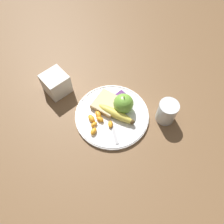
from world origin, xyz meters
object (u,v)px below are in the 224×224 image
Objects in this scene: jam_packet at (120,97)px; banana at (116,114)px; plate at (112,115)px; apple at (123,104)px; juice_glass at (167,112)px; condiment_caddy at (56,83)px; fork at (110,118)px; bread_slice at (107,103)px.

banana is at bearing -144.74° from jam_packet.
plate is 3.31× the size of apple.
jam_packet is at bearing 112.71° from juice_glass.
plate is 1.80× the size of banana.
apple is at bearing -62.12° from condiment_caddy.
plate is at bearing -71.00° from condiment_caddy.
apple is 0.07m from fork.
plate is at bearing 115.53° from banana.
apple is 0.28m from condiment_caddy.
banana is (-0.04, -0.01, -0.02)m from apple.
juice_glass is at bearing -100.76° from fork.
plate is 0.05m from bread_slice.
banana reaches higher than plate.
apple reaches higher than fork.
juice_glass is at bearing -43.51° from plate.
juice_glass is 0.76× the size of bread_slice.
apple reaches higher than condiment_caddy.
juice_glass reaches higher than condiment_caddy.
bread_slice is 1.32× the size of condiment_caddy.
condiment_caddy is at bearing 116.62° from bread_slice.
apple is at bearing -10.26° from plate.
condiment_caddy reaches higher than banana.
bread_slice is at bearing 122.04° from apple.
fork is at bearing 160.37° from banana.
fork is (-0.02, 0.01, -0.01)m from banana.
fork reaches higher than plate.
condiment_caddy is (-0.09, 0.25, 0.02)m from banana.
plate is 2.36× the size of bread_slice.
condiment_caddy is at bearing 109.38° from banana.
apple is at bearing -57.96° from bread_slice.
plate is 0.08m from jam_packet.
apple is at bearing -63.24° from fork.
condiment_caddy is (-0.13, 0.24, -0.01)m from apple.
jam_packet is 0.49× the size of condiment_caddy.
fork is (-0.03, -0.05, -0.01)m from bread_slice.
apple is 1.92× the size of jam_packet.
jam_packet is at bearing -36.79° from fork.
plate is 3.11× the size of juice_glass.
bread_slice is 0.06m from fork.
bread_slice is 0.70× the size of fork.
apple is (0.05, -0.01, 0.04)m from plate.
bread_slice is (-0.03, 0.05, -0.03)m from apple.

